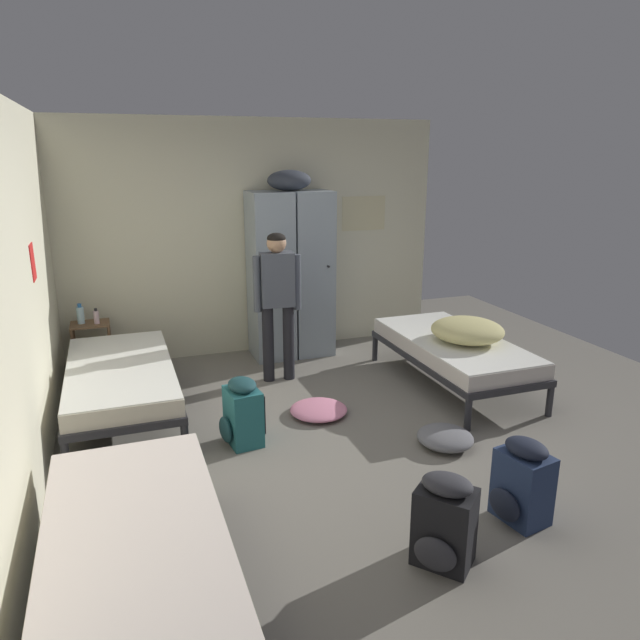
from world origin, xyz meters
TOP-DOWN VIEW (x-y plane):
  - ground_plane at (0.00, 0.00)m, footprint 7.76×7.76m
  - room_backdrop at (-1.13, 1.16)m, footprint 4.35×4.91m
  - locker_bank at (0.33, 2.14)m, footprint 0.90×0.55m
  - shelf_unit at (-1.81, 2.17)m, footprint 0.38×0.30m
  - bed_left_front at (-1.56, -1.41)m, footprint 0.90×1.90m
  - bed_left_rear at (-1.56, 1.02)m, footprint 0.90×1.90m
  - bed_right at (1.56, 0.68)m, footprint 0.90×1.90m
  - bedding_heap at (1.63, 0.57)m, footprint 0.69×0.71m
  - person_traveler at (-0.03, 1.41)m, footprint 0.48×0.22m
  - water_bottle at (-1.89, 2.19)m, footprint 0.07×0.07m
  - lotion_bottle at (-1.74, 2.13)m, footprint 0.05×0.05m
  - backpack_black at (0.08, -1.61)m, footprint 0.42×0.41m
  - backpack_teal at (-0.68, 0.19)m, footprint 0.36×0.35m
  - backpack_navy at (0.76, -1.41)m, footprint 0.37×0.36m
  - clothes_pile_pink at (0.07, 0.48)m, footprint 0.51×0.51m
  - clothes_pile_grey at (0.83, -0.40)m, footprint 0.44×0.46m

SIDE VIEW (x-z plane):
  - ground_plane at x=0.00m, z-range 0.00..0.00m
  - clothes_pile_pink at x=0.07m, z-range 0.00..0.09m
  - clothes_pile_grey at x=0.83m, z-range 0.00..0.13m
  - backpack_black at x=0.08m, z-range -0.02..0.53m
  - backpack_teal at x=-0.68m, z-range -0.02..0.53m
  - backpack_navy at x=0.76m, z-range -0.02..0.53m
  - shelf_unit at x=-1.81m, z-range 0.06..0.63m
  - bed_left_front at x=-1.56m, z-range 0.14..0.63m
  - bed_left_rear at x=-1.56m, z-range 0.14..0.63m
  - bed_right at x=1.56m, z-range 0.14..0.63m
  - bedding_heap at x=1.63m, z-range 0.49..0.71m
  - lotion_bottle at x=-1.74m, z-range 0.56..0.72m
  - water_bottle at x=-1.89m, z-range 0.56..0.77m
  - person_traveler at x=-0.03m, z-range 0.16..1.66m
  - locker_bank at x=0.33m, z-range -0.07..2.00m
  - room_backdrop at x=-1.13m, z-range 0.00..2.62m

